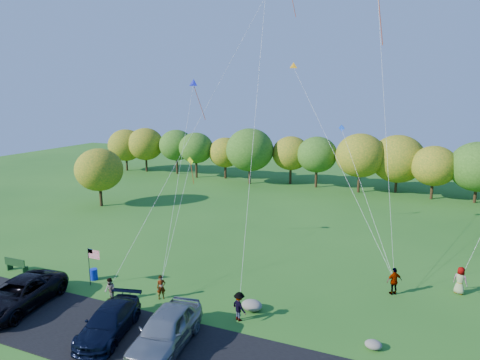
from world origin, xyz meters
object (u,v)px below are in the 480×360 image
Objects in this scene: park_bench at (16,264)px; trash_barrel at (94,274)px; flyer_a at (161,287)px; flyer_c at (239,306)px; flyer_e at (460,280)px; flyer_b at (110,290)px; minivan_navy at (109,322)px; minivan_silver at (166,330)px; flyer_d at (394,281)px; minivan_dark at (18,294)px.

trash_barrel is (6.39, 1.22, -0.17)m from park_bench.
flyer_a is 0.91× the size of flyer_c.
trash_barrel is (-24.25, -7.99, -0.54)m from flyer_e.
flyer_b reaches higher than park_bench.
minivan_navy is 0.91× the size of minivan_silver.
minivan_navy reaches higher than flyer_a.
park_bench is at bearing 140.45° from flyer_a.
flyer_d is at bearing 16.88° from trash_barrel.
minivan_navy is 18.34m from flyer_d.
minivan_navy is at bearing 61.32° from flyer_e.
minivan_navy reaches higher than park_bench.
park_bench is at bearing 158.51° from minivan_silver.
flyer_e is at bearing 34.23° from minivan_silver.
trash_barrel is at bearing 174.97° from flyer_b.
minivan_navy reaches higher than trash_barrel.
flyer_a is at bearing 73.40° from minivan_navy.
minivan_silver is 6.86m from flyer_b.
minivan_dark is 3.66× the size of flyer_c.
minivan_dark is 6.47m from park_bench.
flyer_e reaches higher than minivan_navy.
flyer_b reaches higher than trash_barrel.
minivan_silver reaches higher than minivan_dark.
minivan_silver reaches higher than trash_barrel.
flyer_a is 0.86× the size of flyer_d.
minivan_navy is 4.87m from flyer_a.
flyer_c reaches higher than trash_barrel.
flyer_d is (8.24, 7.17, 0.05)m from flyer_c.
flyer_a is 15.53m from flyer_d.
minivan_silver is 5.70m from flyer_a.
park_bench is at bearing 147.19° from minivan_navy.
flyer_b is at bearing 51.07° from flyer_e.
flyer_a is at bearing 118.45° from minivan_silver.
flyer_c is (5.78, -0.48, 0.08)m from flyer_a.
flyer_b is 4.01m from trash_barrel.
flyer_c is at bearing 36.13° from flyer_b.
flyer_c is at bearing 51.98° from minivan_silver.
flyer_d is (10.67, 11.30, -0.12)m from minivan_silver.
flyer_c is 2.19× the size of trash_barrel.
minivan_silver is at bearing 11.45° from flyer_d.
flyer_d is at bearing 49.68° from flyer_e.
minivan_dark reaches higher than flyer_b.
flyer_e is at bearing 169.39° from flyer_d.
flyer_c is at bearing -47.30° from flyer_a.
flyer_b is 0.90× the size of flyer_c.
flyer_a is at bearing 25.27° from flyer_c.
flyer_b is at bearing -7.73° from park_bench.
flyer_a is 20.01m from flyer_e.
flyer_e is (18.09, 8.55, 0.14)m from flyer_a.
minivan_navy is 2.84× the size of flyer_d.
minivan_dark is at bearing 164.25° from minivan_navy.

